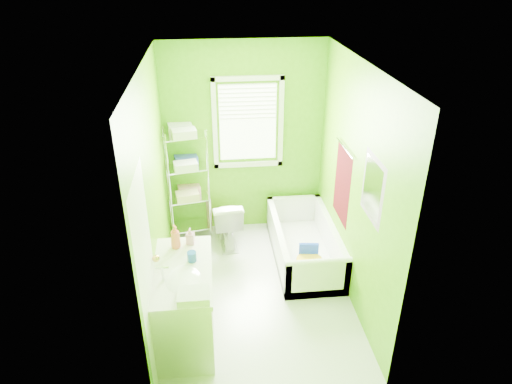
{
  "coord_description": "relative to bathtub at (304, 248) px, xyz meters",
  "views": [
    {
      "loc": [
        -0.45,
        -4.19,
        3.49
      ],
      "look_at": [
        0.03,
        0.25,
        1.16
      ],
      "focal_mm": 32.0,
      "sensor_mm": 36.0,
      "label": 1
    }
  ],
  "objects": [
    {
      "name": "toilet",
      "position": [
        -0.97,
        0.46,
        0.18
      ],
      "size": [
        0.44,
        0.71,
        0.69
      ],
      "primitive_type": "imported",
      "rotation": [
        0.0,
        0.0,
        3.24
      ],
      "color": "white",
      "rests_on": "ground"
    },
    {
      "name": "wire_shelf_unit",
      "position": [
        -1.44,
        0.74,
        0.8
      ],
      "size": [
        0.58,
        0.48,
        1.59
      ],
      "color": "silver",
      "rests_on": "ground"
    },
    {
      "name": "right_wall_decor",
      "position": [
        0.36,
        -0.56,
        1.16
      ],
      "size": [
        0.04,
        1.48,
        1.17
      ],
      "color": "#46080B",
      "rests_on": "ground"
    },
    {
      "name": "vanity",
      "position": [
        -1.45,
        -1.19,
        0.28
      ],
      "size": [
        0.57,
        1.11,
        1.1
      ],
      "color": "silver",
      "rests_on": "ground"
    },
    {
      "name": "ground",
      "position": [
        -0.68,
        -0.54,
        -0.16
      ],
      "size": [
        2.9,
        2.9,
        0.0
      ],
      "primitive_type": "plane",
      "color": "silver",
      "rests_on": "ground"
    },
    {
      "name": "room_envelope",
      "position": [
        -0.68,
        -0.54,
        1.38
      ],
      "size": [
        2.14,
        2.94,
        2.62
      ],
      "color": "#4C9407",
      "rests_on": "ground"
    },
    {
      "name": "bathtub",
      "position": [
        0.0,
        0.0,
        0.0
      ],
      "size": [
        0.75,
        1.6,
        0.52
      ],
      "color": "white",
      "rests_on": "ground"
    },
    {
      "name": "window",
      "position": [
        -0.63,
        0.88,
        1.45
      ],
      "size": [
        0.92,
        0.05,
        1.22
      ],
      "color": "white",
      "rests_on": "ground"
    },
    {
      "name": "door",
      "position": [
        -1.71,
        -1.54,
        0.84
      ],
      "size": [
        0.09,
        0.8,
        2.0
      ],
      "color": "white",
      "rests_on": "ground"
    }
  ]
}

